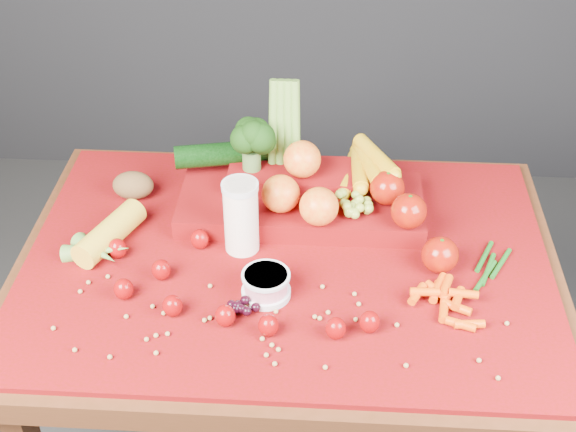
# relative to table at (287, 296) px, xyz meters

# --- Properties ---
(table) EXTENTS (1.10, 0.80, 0.75)m
(table) POSITION_rel_table_xyz_m (0.00, 0.00, 0.00)
(table) COLOR #381D0C
(table) RESTS_ON ground
(red_cloth) EXTENTS (1.05, 0.75, 0.01)m
(red_cloth) POSITION_rel_table_xyz_m (0.00, 0.00, 0.10)
(red_cloth) COLOR maroon
(red_cloth) RESTS_ON table
(milk_glass) EXTENTS (0.07, 0.07, 0.16)m
(milk_glass) POSITION_rel_table_xyz_m (-0.09, 0.02, 0.19)
(milk_glass) COLOR white
(milk_glass) RESTS_ON red_cloth
(yogurt_bowl) EXTENTS (0.09, 0.09, 0.05)m
(yogurt_bowl) POSITION_rel_table_xyz_m (-0.03, -0.12, 0.13)
(yogurt_bowl) COLOR silver
(yogurt_bowl) RESTS_ON red_cloth
(strawberry_scatter) EXTENTS (0.54, 0.28, 0.05)m
(strawberry_scatter) POSITION_rel_table_xyz_m (-0.12, -0.14, 0.13)
(strawberry_scatter) COLOR #8E0706
(strawberry_scatter) RESTS_ON red_cloth
(dark_grape_cluster) EXTENTS (0.06, 0.05, 0.03)m
(dark_grape_cluster) POSITION_rel_table_xyz_m (-0.07, -0.17, 0.12)
(dark_grape_cluster) COLOR black
(dark_grape_cluster) RESTS_ON red_cloth
(soybean_scatter) EXTENTS (0.84, 0.24, 0.01)m
(soybean_scatter) POSITION_rel_table_xyz_m (0.00, -0.20, 0.11)
(soybean_scatter) COLOR #A98749
(soybean_scatter) RESTS_ON red_cloth
(corn_ear) EXTENTS (0.24, 0.26, 0.06)m
(corn_ear) POSITION_rel_table_xyz_m (-0.38, -0.01, 0.13)
(corn_ear) COLOR gold
(corn_ear) RESTS_ON red_cloth
(potato) EXTENTS (0.09, 0.07, 0.06)m
(potato) POSITION_rel_table_xyz_m (-0.35, 0.19, 0.14)
(potato) COLOR brown
(potato) RESTS_ON red_cloth
(baby_carrot_pile) EXTENTS (0.18, 0.17, 0.03)m
(baby_carrot_pile) POSITION_rel_table_xyz_m (0.29, -0.13, 0.12)
(baby_carrot_pile) COLOR #E14907
(baby_carrot_pile) RESTS_ON red_cloth
(green_bean_pile) EXTENTS (0.14, 0.12, 0.01)m
(green_bean_pile) POSITION_rel_table_xyz_m (0.41, -0.01, 0.11)
(green_bean_pile) COLOR #135415
(green_bean_pile) RESTS_ON red_cloth
(produce_mound) EXTENTS (0.60, 0.36, 0.27)m
(produce_mound) POSITION_rel_table_xyz_m (0.04, 0.15, 0.17)
(produce_mound) COLOR maroon
(produce_mound) RESTS_ON red_cloth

